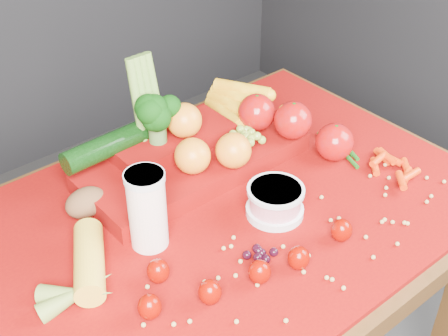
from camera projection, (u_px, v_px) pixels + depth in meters
table at (230, 243)px, 1.38m from camera, size 1.10×0.80×0.75m
red_cloth at (230, 208)px, 1.32m from camera, size 1.05×0.75×0.01m
milk_glass at (147, 207)px, 1.18m from camera, size 0.08×0.08×0.17m
yogurt_bowl at (275, 200)px, 1.28m from camera, size 0.12×0.12×0.07m
strawberry_scatter at (239, 270)px, 1.13m from camera, size 0.44×0.18×0.05m
dark_grape_cluster at (263, 253)px, 1.18m from camera, size 0.06×0.05×0.03m
soybean_scatter at (298, 255)px, 1.19m from camera, size 0.84×0.24×0.01m
corn_ear at (80, 284)px, 1.11m from camera, size 0.25×0.26×0.06m
potato at (86, 202)px, 1.28m from camera, size 0.09×0.07×0.06m
baby_carrot_pile at (392, 167)px, 1.41m from camera, size 0.18×0.17×0.03m
green_bean_pile at (341, 148)px, 1.49m from camera, size 0.14×0.12×0.01m
produce_mound at (207, 143)px, 1.40m from camera, size 0.59×0.36×0.27m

